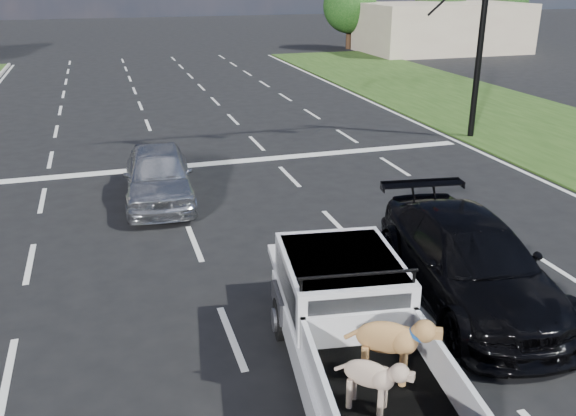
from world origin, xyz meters
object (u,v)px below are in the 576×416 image
Objects in this scene: pickup_truck at (356,336)px; silver_sedan at (158,175)px; traffic_signal at (423,5)px; black_coupe at (469,261)px.

silver_sedan is (-1.90, 8.88, -0.15)m from pickup_truck.
traffic_signal is 10.78m from silver_sedan.
traffic_signal is 2.10× the size of silver_sedan.
pickup_truck is 3.58m from black_coupe.
pickup_truck is 1.22× the size of silver_sedan.
pickup_truck is at bearing -121.28° from traffic_signal.
silver_sedan is 8.59m from black_coupe.
black_coupe is (-4.44, -10.47, -3.95)m from traffic_signal.
traffic_signal is 1.70× the size of black_coupe.
silver_sedan is at bearing 133.05° from black_coupe.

